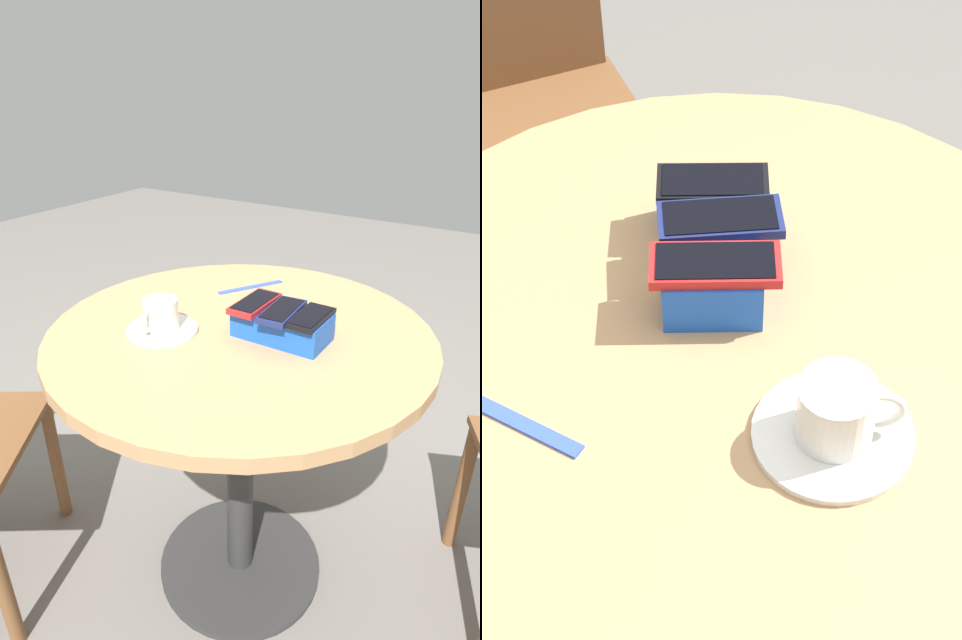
{
  "view_description": "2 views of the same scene",
  "coord_description": "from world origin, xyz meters",
  "views": [
    {
      "loc": [
        -0.52,
        0.83,
        1.25
      ],
      "look_at": [
        0.0,
        0.0,
        0.78
      ],
      "focal_mm": 28.0,
      "sensor_mm": 36.0,
      "label": 1
    },
    {
      "loc": [
        0.74,
        -0.01,
        1.58
      ],
      "look_at": [
        0.0,
        0.0,
        0.78
      ],
      "focal_mm": 60.0,
      "sensor_mm": 36.0,
      "label": 2
    }
  ],
  "objects": [
    {
      "name": "ground_plane",
      "position": [
        0.0,
        0.0,
        0.0
      ],
      "size": [
        8.0,
        8.0,
        0.0
      ],
      "primitive_type": "plane",
      "color": "slate"
    },
    {
      "name": "phone_black",
      "position": [
        -0.16,
        -0.01,
        0.82
      ],
      "size": [
        0.06,
        0.12,
        0.01
      ],
      "color": "black",
      "rests_on": "phone_box"
    },
    {
      "name": "phone_navy",
      "position": [
        -0.1,
        -0.0,
        0.82
      ],
      "size": [
        0.07,
        0.14,
        0.01
      ],
      "color": "navy",
      "rests_on": "phone_box"
    },
    {
      "name": "round_table",
      "position": [
        0.0,
        0.0,
        0.6
      ],
      "size": [
        0.84,
        0.84,
        0.76
      ],
      "color": "#2D2D2D",
      "rests_on": "ground_plane"
    },
    {
      "name": "lanyard_strap",
      "position": [
        0.1,
        -0.22,
        0.76
      ],
      "size": [
        0.11,
        0.17,
        0.0
      ],
      "primitive_type": "cube",
      "rotation": [
        0.0,
        0.0,
        1.04
      ],
      "color": "blue",
      "rests_on": "round_table"
    },
    {
      "name": "coffee_cup",
      "position": [
        0.14,
        0.11,
        0.8
      ],
      "size": [
        0.08,
        0.1,
        0.07
      ],
      "color": "silver",
      "rests_on": "saucer"
    },
    {
      "name": "saucer",
      "position": [
        0.14,
        0.1,
        0.76
      ],
      "size": [
        0.16,
        0.16,
        0.01
      ],
      "primitive_type": "cylinder",
      "color": "silver",
      "rests_on": "round_table"
    },
    {
      "name": "phone_red",
      "position": [
        -0.03,
        -0.01,
        0.82
      ],
      "size": [
        0.06,
        0.13,
        0.01
      ],
      "color": "red",
      "rests_on": "phone_box"
    },
    {
      "name": "phone_box",
      "position": [
        -0.1,
        -0.01,
        0.79
      ],
      "size": [
        0.2,
        0.11,
        0.06
      ],
      "color": "blue",
      "rests_on": "round_table"
    }
  ]
}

